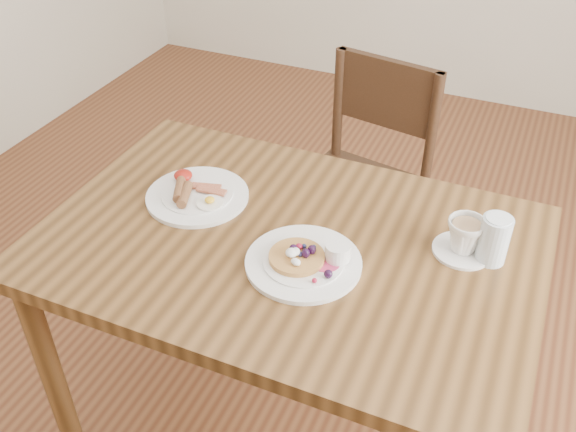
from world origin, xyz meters
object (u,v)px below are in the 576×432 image
object	(u,v)px
dining_table	(288,270)
chair_far	(362,178)
teacup_saucer	(465,238)
water_glass	(494,240)
breakfast_plate	(196,194)
pancake_plate	(306,260)

from	to	relation	value
dining_table	chair_far	distance (m)	0.72
teacup_saucer	water_glass	distance (m)	0.07
breakfast_plate	pancake_plate	bearing A→B (deg)	-19.66
dining_table	breakfast_plate	distance (m)	0.32
teacup_saucer	chair_far	bearing A→B (deg)	125.62
chair_far	teacup_saucer	xyz separation A→B (m)	(0.42, -0.58, 0.30)
breakfast_plate	chair_far	bearing A→B (deg)	67.29
chair_far	water_glass	xyz separation A→B (m)	(0.48, -0.59, 0.32)
dining_table	breakfast_plate	bearing A→B (deg)	167.91
teacup_saucer	pancake_plate	bearing A→B (deg)	-149.46
water_glass	breakfast_plate	bearing A→B (deg)	-175.79
pancake_plate	water_glass	distance (m)	0.43
pancake_plate	breakfast_plate	world-z (taller)	pancake_plate
pancake_plate	teacup_saucer	xyz separation A→B (m)	(0.32, 0.19, 0.03)
breakfast_plate	water_glass	xyz separation A→B (m)	(0.75, 0.06, 0.05)
chair_far	breakfast_plate	distance (m)	0.75
dining_table	teacup_saucer	distance (m)	0.44
pancake_plate	breakfast_plate	xyz separation A→B (m)	(-0.37, 0.13, -0.00)
water_glass	chair_far	bearing A→B (deg)	129.43
teacup_saucer	water_glass	xyz separation A→B (m)	(0.06, -0.00, 0.02)
pancake_plate	teacup_saucer	distance (m)	0.37
chair_far	water_glass	bearing A→B (deg)	139.78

